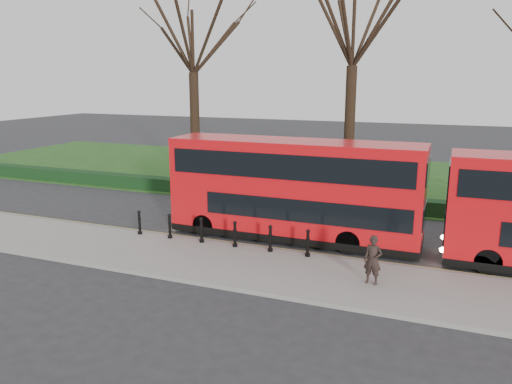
% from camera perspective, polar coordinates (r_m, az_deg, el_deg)
% --- Properties ---
extents(ground, '(120.00, 120.00, 0.00)m').
position_cam_1_polar(ground, '(21.15, -0.54, -5.57)').
color(ground, '#28282B').
rests_on(ground, ground).
extents(pavement, '(60.00, 4.00, 0.15)m').
position_cam_1_polar(pavement, '(18.54, -4.08, -8.07)').
color(pavement, gray).
rests_on(pavement, ground).
extents(kerb, '(60.00, 0.25, 0.16)m').
position_cam_1_polar(kerb, '(20.25, -1.62, -6.20)').
color(kerb, slate).
rests_on(kerb, ground).
extents(grass_verge, '(60.00, 18.00, 0.06)m').
position_cam_1_polar(grass_verge, '(35.05, 8.77, 1.79)').
color(grass_verge, '#1F4A18').
rests_on(grass_verge, ground).
extents(hedge, '(60.00, 0.90, 0.80)m').
position_cam_1_polar(hedge, '(27.22, 4.87, -0.52)').
color(hedge, black).
rests_on(hedge, ground).
extents(yellow_line_outer, '(60.00, 0.10, 0.01)m').
position_cam_1_polar(yellow_line_outer, '(20.53, -1.29, -6.13)').
color(yellow_line_outer, yellow).
rests_on(yellow_line_outer, ground).
extents(yellow_line_inner, '(60.00, 0.10, 0.01)m').
position_cam_1_polar(yellow_line_inner, '(20.71, -1.07, -5.96)').
color(yellow_line_inner, yellow).
rests_on(yellow_line_inner, ground).
extents(tree_left, '(8.20, 8.20, 12.81)m').
position_cam_1_polar(tree_left, '(32.65, -7.27, 17.41)').
color(tree_left, black).
rests_on(tree_left, ground).
extents(tree_mid, '(8.57, 8.57, 13.40)m').
position_cam_1_polar(tree_mid, '(29.26, 11.13, 18.66)').
color(tree_mid, black).
rests_on(tree_mid, ground).
extents(bollard_row, '(7.61, 0.15, 1.00)m').
position_cam_1_polar(bollard_row, '(20.12, -4.37, -4.63)').
color(bollard_row, black).
rests_on(bollard_row, pavement).
extents(bus_lead, '(10.54, 2.42, 4.19)m').
position_cam_1_polar(bus_lead, '(20.93, 4.30, 0.20)').
color(bus_lead, red).
rests_on(bus_lead, ground).
extents(pedestrian, '(0.64, 0.47, 1.62)m').
position_cam_1_polar(pedestrian, '(16.68, 13.21, -7.58)').
color(pedestrian, black).
rests_on(pedestrian, pavement).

